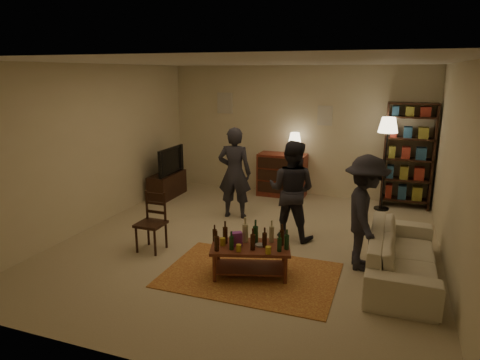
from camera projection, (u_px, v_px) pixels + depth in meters
The scene contains 13 objects.
floor at pixel (249, 243), 6.61m from camera, with size 6.00×6.00×0.00m, color #C6B793.
room_shell at pixel (266, 108), 9.10m from camera, with size 6.00×6.00×6.00m.
rug at pixel (250, 275), 5.56m from camera, with size 2.20×1.50×0.01m, color #9A4221.
coffee_table at pixel (250, 248), 5.47m from camera, with size 1.12×0.81×0.75m.
dining_chair at pixel (153, 220), 6.28m from camera, with size 0.39×0.39×0.88m.
tv_stand at pixel (167, 179), 8.97m from camera, with size 0.40×1.00×1.06m.
dresser at pixel (282, 174), 9.03m from camera, with size 1.00×0.50×1.36m.
bookshelf at pixel (408, 155), 8.14m from camera, with size 0.90×0.34×2.02m.
floor_lamp at pixel (388, 132), 7.86m from camera, with size 0.36×0.36×1.76m.
sofa at pixel (402, 255), 5.44m from camera, with size 2.08×0.81×0.61m, color beige.
person_left at pixel (235, 173), 7.61m from camera, with size 0.60×0.39×1.64m, color #24242B.
person_right at pixel (291, 190), 6.63m from camera, with size 0.76×0.59×1.56m, color #23232A.
person_by_sofa at pixel (365, 213), 5.60m from camera, with size 1.00×0.57×1.54m, color #232229.
Camera 1 is at (1.99, -5.84, 2.57)m, focal length 32.00 mm.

